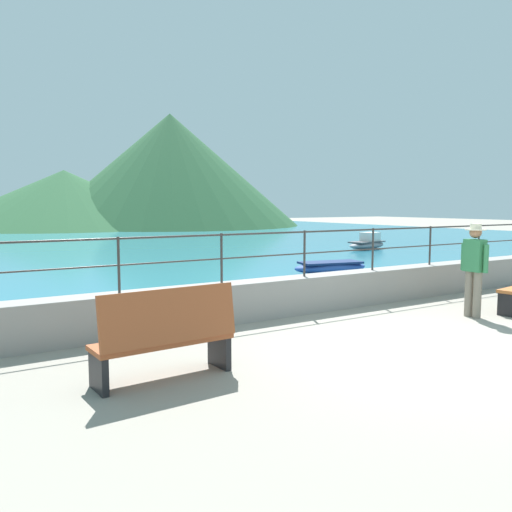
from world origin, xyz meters
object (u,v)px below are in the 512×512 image
object	(u,v)px
bench_main	(166,335)
boat_1	(330,267)
boat_0	(367,243)
person_walking	(474,265)

from	to	relation	value
bench_main	boat_1	size ratio (longest dim) A/B	0.71
boat_0	bench_main	bearing A→B (deg)	-141.61
bench_main	person_walking	distance (m)	6.24
bench_main	boat_0	distance (m)	18.79
person_walking	boat_1	distance (m)	6.02
person_walking	boat_1	bearing A→B (deg)	75.65
boat_0	boat_1	distance (m)	9.00
boat_0	person_walking	bearing A→B (deg)	-126.66
bench_main	boat_0	bearing A→B (deg)	38.39
bench_main	person_walking	bearing A→B (deg)	2.19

